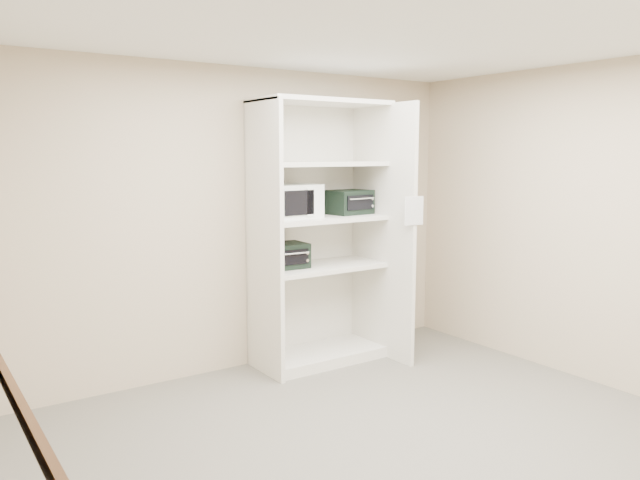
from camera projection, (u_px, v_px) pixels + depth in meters
floor at (387, 447)px, 4.16m from camera, size 4.50×4.00×0.01m
ceiling at (394, 28)px, 3.79m from camera, size 4.50×4.00×0.01m
wall_back at (245, 220)px, 5.62m from camera, size 4.50×0.02×2.70m
wall_right at (594, 225)px, 5.23m from camera, size 0.02×4.00×2.70m
shelving_unit at (324, 242)px, 5.77m from camera, size 1.24×0.92×2.42m
microwave at (289, 201)px, 5.56m from camera, size 0.53×0.41×0.30m
toaster_oven_upper at (349, 202)px, 5.93m from camera, size 0.43×0.34×0.23m
toaster_oven_lower at (284, 256)px, 5.61m from camera, size 0.42×0.32×0.22m
paper_sign at (414, 211)px, 5.51m from camera, size 0.20×0.02×0.25m
chair_rail at (10, 388)px, 2.80m from camera, size 0.04×3.98×0.08m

